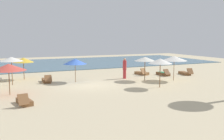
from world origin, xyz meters
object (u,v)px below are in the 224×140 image
Objects in this scene: umbrella_0 at (75,61)px; umbrella_3 at (174,58)px; umbrella_1 at (9,67)px; lounger_3 at (24,101)px; umbrella_8 at (11,59)px; lounger_5 at (142,73)px; lounger_2 at (46,80)px; umbrella_5 at (145,59)px; umbrella_7 at (160,61)px; lounger_4 at (163,74)px; person_1 at (125,68)px; umbrella_6 at (23,60)px; lounger_0 at (185,73)px.

umbrella_3 reaches higher than umbrella_0.
lounger_3 is at bearing -78.16° from umbrella_1.
umbrella_8 is 1.28× the size of lounger_5.
umbrella_5 is at bearing -18.20° from lounger_2.
umbrella_1 is 1.31× the size of lounger_3.
umbrella_3 is 3.66m from umbrella_7.
lounger_4 is at bearing 71.72° from umbrella_3.
umbrella_1 is 1.20× the size of person_1.
lounger_2 is at bearing -177.34° from lounger_5.
umbrella_3 is at bearing -108.28° from lounger_4.
umbrella_7 reaches higher than umbrella_6.
umbrella_6 is 13.34m from lounger_4.
umbrella_8 is (-13.07, 3.45, 0.13)m from umbrella_3.
umbrella_3 is 13.52m from umbrella_8.
lounger_4 reaches higher than lounger_2.
umbrella_1 is 1.09× the size of umbrella_5.
umbrella_5 reaches higher than lounger_4.
umbrella_6 is 15.65m from lounger_0.
lounger_3 is at bearing -166.29° from umbrella_3.
umbrella_1 is at bearing 169.39° from umbrella_7.
umbrella_1 is 1.02× the size of umbrella_3.
lounger_2 is 0.98× the size of lounger_5.
umbrella_7 reaches higher than umbrella_1.
umbrella_3 is 11.14m from lounger_2.
umbrella_3 is 2.55m from umbrella_5.
umbrella_7 reaches higher than person_1.
umbrella_1 reaches higher than lounger_5.
umbrella_1 is at bearing -103.93° from umbrella_6.
umbrella_3 is 13.34m from lounger_3.
lounger_2 is at bearing 161.80° from umbrella_5.
umbrella_7 is (10.50, -1.97, 0.16)m from umbrella_1.
person_1 is at bearing -4.64° from umbrella_8.
lounger_0 is at bearing -2.35° from umbrella_0.
lounger_0 is at bearing -3.11° from person_1.
lounger_2 is (2.70, 0.22, -1.90)m from umbrella_8.
umbrella_8 is (0.39, 3.64, 0.22)m from umbrella_1.
umbrella_3 is 1.26× the size of lounger_5.
lounger_4 is 0.99× the size of lounger_5.
lounger_0 is 13.64m from lounger_2.
umbrella_6 is 9.28m from lounger_3.
umbrella_8 is 1.29× the size of lounger_0.
umbrella_7 reaches higher than lounger_0.
lounger_2 is 9.61m from lounger_5.
umbrella_0 reaches higher than person_1.
lounger_2 is at bearing -55.72° from umbrella_6.
lounger_3 is 15.01m from lounger_4.
umbrella_7 reaches higher than lounger_5.
umbrella_0 is at bearing -39.80° from umbrella_6.
umbrella_3 is 1.12× the size of umbrella_6.
umbrella_7 is (-0.62, -3.18, 0.11)m from umbrella_5.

